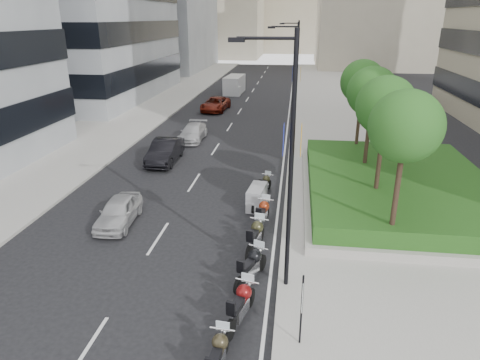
% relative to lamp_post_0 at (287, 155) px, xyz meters
% --- Properties ---
extents(ground, '(160.00, 160.00, 0.00)m').
position_rel_lamp_post_0_xyz_m(ground, '(-4.14, -1.00, -5.07)').
color(ground, black).
rests_on(ground, ground).
extents(sidewalk_right, '(10.00, 100.00, 0.15)m').
position_rel_lamp_post_0_xyz_m(sidewalk_right, '(4.86, 29.00, -4.99)').
color(sidewalk_right, '#9E9B93').
rests_on(sidewalk_right, ground).
extents(sidewalk_left, '(8.00, 100.00, 0.15)m').
position_rel_lamp_post_0_xyz_m(sidewalk_left, '(-16.14, 29.00, -4.99)').
color(sidewalk_left, '#9E9B93').
rests_on(sidewalk_left, ground).
extents(lane_edge, '(0.12, 100.00, 0.01)m').
position_rel_lamp_post_0_xyz_m(lane_edge, '(-0.44, 29.00, -5.06)').
color(lane_edge, silver).
rests_on(lane_edge, ground).
extents(lane_centre, '(0.12, 100.00, 0.01)m').
position_rel_lamp_post_0_xyz_m(lane_centre, '(-5.64, 29.00, -5.06)').
color(lane_centre, silver).
rests_on(lane_centre, ground).
extents(planter, '(10.00, 14.00, 0.40)m').
position_rel_lamp_post_0_xyz_m(planter, '(5.86, 9.00, -4.72)').
color(planter, '#A4A099').
rests_on(planter, sidewalk_right).
extents(hedge, '(9.40, 13.40, 0.80)m').
position_rel_lamp_post_0_xyz_m(hedge, '(5.86, 9.00, -4.12)').
color(hedge, '#1E4B15').
rests_on(hedge, planter).
extents(tree_0, '(2.80, 2.80, 6.30)m').
position_rel_lamp_post_0_xyz_m(tree_0, '(4.36, 3.00, 0.36)').
color(tree_0, '#332319').
rests_on(tree_0, planter).
extents(tree_1, '(2.80, 2.80, 6.30)m').
position_rel_lamp_post_0_xyz_m(tree_1, '(4.36, 7.00, 0.36)').
color(tree_1, '#332319').
rests_on(tree_1, planter).
extents(tree_2, '(2.80, 2.80, 6.30)m').
position_rel_lamp_post_0_xyz_m(tree_2, '(4.36, 11.00, 0.36)').
color(tree_2, '#332319').
rests_on(tree_2, planter).
extents(tree_3, '(2.80, 2.80, 6.30)m').
position_rel_lamp_post_0_xyz_m(tree_3, '(4.36, 15.00, 0.36)').
color(tree_3, '#332319').
rests_on(tree_3, planter).
extents(lamp_post_0, '(2.34, 0.45, 9.00)m').
position_rel_lamp_post_0_xyz_m(lamp_post_0, '(0.00, 0.00, 0.00)').
color(lamp_post_0, black).
rests_on(lamp_post_0, ground).
extents(lamp_post_1, '(2.34, 0.45, 9.00)m').
position_rel_lamp_post_0_xyz_m(lamp_post_1, '(0.00, 17.00, 0.00)').
color(lamp_post_1, black).
rests_on(lamp_post_1, ground).
extents(lamp_post_2, '(2.34, 0.45, 9.00)m').
position_rel_lamp_post_0_xyz_m(lamp_post_2, '(0.00, 35.00, 0.00)').
color(lamp_post_2, black).
rests_on(lamp_post_2, ground).
extents(parking_sign, '(0.06, 0.32, 2.50)m').
position_rel_lamp_post_0_xyz_m(parking_sign, '(0.66, -3.00, -3.61)').
color(parking_sign, black).
rests_on(parking_sign, ground).
extents(motorcycle_0, '(0.73, 2.19, 1.09)m').
position_rel_lamp_post_0_xyz_m(motorcycle_0, '(-1.59, -4.30, -4.48)').
color(motorcycle_0, black).
rests_on(motorcycle_0, ground).
extents(motorcycle_1, '(0.91, 2.38, 1.21)m').
position_rel_lamp_post_0_xyz_m(motorcycle_1, '(-1.24, -2.07, -4.42)').
color(motorcycle_1, black).
rests_on(motorcycle_1, ground).
extents(motorcycle_2, '(1.11, 2.28, 1.20)m').
position_rel_lamp_post_0_xyz_m(motorcycle_2, '(-1.14, 0.23, -4.43)').
color(motorcycle_2, black).
rests_on(motorcycle_2, ground).
extents(motorcycle_3, '(0.82, 2.43, 1.22)m').
position_rel_lamp_post_0_xyz_m(motorcycle_3, '(-1.22, 2.55, -4.41)').
color(motorcycle_3, black).
rests_on(motorcycle_3, ground).
extents(motorcycle_4, '(0.78, 2.33, 1.16)m').
position_rel_lamp_post_0_xyz_m(motorcycle_4, '(-1.09, 4.84, -4.44)').
color(motorcycle_4, black).
rests_on(motorcycle_4, ground).
extents(motorcycle_5, '(0.97, 1.98, 1.14)m').
position_rel_lamp_post_0_xyz_m(motorcycle_5, '(-1.57, 6.90, -4.50)').
color(motorcycle_5, black).
rests_on(motorcycle_5, ground).
extents(motorcycle_6, '(0.76, 1.93, 0.98)m').
position_rel_lamp_post_0_xyz_m(motorcycle_6, '(-1.30, 8.89, -4.54)').
color(motorcycle_6, black).
rests_on(motorcycle_6, ground).
extents(car_a, '(1.73, 3.84, 1.28)m').
position_rel_lamp_post_0_xyz_m(car_a, '(-7.92, 4.17, -4.43)').
color(car_a, '#B1B1B3').
rests_on(car_a, ground).
extents(car_b, '(1.73, 4.72, 1.55)m').
position_rel_lamp_post_0_xyz_m(car_b, '(-8.46, 13.52, -4.29)').
color(car_b, black).
rests_on(car_b, ground).
extents(car_c, '(1.79, 4.38, 1.27)m').
position_rel_lamp_post_0_xyz_m(car_c, '(-7.88, 19.23, -4.43)').
color(car_c, '#ADACAE').
rests_on(car_c, ground).
extents(car_d, '(2.74, 5.27, 1.42)m').
position_rel_lamp_post_0_xyz_m(car_d, '(-8.22, 30.92, -4.36)').
color(car_d, maroon).
rests_on(car_d, ground).
extents(delivery_van, '(2.28, 5.34, 2.20)m').
position_rel_lamp_post_0_xyz_m(delivery_van, '(-7.83, 42.11, -4.04)').
color(delivery_van, silver).
rests_on(delivery_van, ground).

